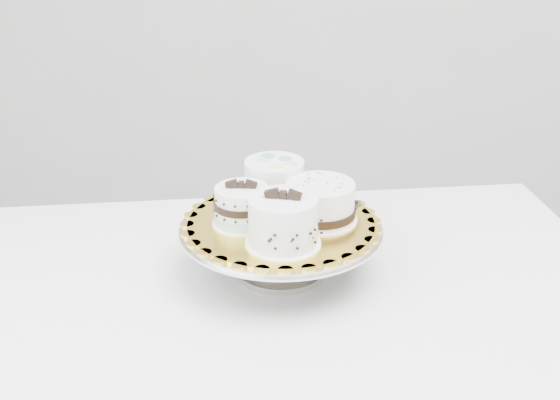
{
  "coord_description": "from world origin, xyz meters",
  "views": [
    {
      "loc": [
        -0.19,
        -0.96,
        1.39
      ],
      "look_at": [
        -0.14,
        0.1,
        0.9
      ],
      "focal_mm": 45.0,
      "sensor_mm": 36.0,
      "label": 1
    }
  ],
  "objects_px": {
    "cake_dots": "(274,181)",
    "cake_ribbon": "(321,203)",
    "cake_swirl": "(283,223)",
    "cake_stand": "(281,240)",
    "cake_banded": "(242,207)",
    "cake_board": "(281,223)",
    "table": "(292,328)"
  },
  "relations": [
    {
      "from": "cake_board",
      "to": "cake_ribbon",
      "type": "xyz_separation_m",
      "value": [
        0.07,
        0.01,
        0.03
      ]
    },
    {
      "from": "cake_dots",
      "to": "cake_ribbon",
      "type": "height_order",
      "value": "cake_dots"
    },
    {
      "from": "cake_board",
      "to": "cake_banded",
      "type": "relative_size",
      "value": 3.13
    },
    {
      "from": "cake_stand",
      "to": "cake_dots",
      "type": "distance_m",
      "value": 0.11
    },
    {
      "from": "cake_board",
      "to": "cake_banded",
      "type": "bearing_deg",
      "value": -177.28
    },
    {
      "from": "cake_stand",
      "to": "cake_swirl",
      "type": "bearing_deg",
      "value": -90.06
    },
    {
      "from": "cake_stand",
      "to": "cake_dots",
      "type": "height_order",
      "value": "cake_dots"
    },
    {
      "from": "cake_banded",
      "to": "cake_swirl",
      "type": "bearing_deg",
      "value": -45.11
    },
    {
      "from": "cake_board",
      "to": "cake_swirl",
      "type": "distance_m",
      "value": 0.09
    },
    {
      "from": "table",
      "to": "cake_dots",
      "type": "relative_size",
      "value": 9.38
    },
    {
      "from": "cake_swirl",
      "to": "cake_stand",
      "type": "bearing_deg",
      "value": 102.68
    },
    {
      "from": "cake_swirl",
      "to": "cake_dots",
      "type": "distance_m",
      "value": 0.16
    },
    {
      "from": "cake_stand",
      "to": "cake_banded",
      "type": "relative_size",
      "value": 3.42
    },
    {
      "from": "table",
      "to": "cake_stand",
      "type": "xyz_separation_m",
      "value": [
        -0.02,
        0.05,
        0.15
      ]
    },
    {
      "from": "cake_stand",
      "to": "cake_swirl",
      "type": "height_order",
      "value": "cake_swirl"
    },
    {
      "from": "cake_board",
      "to": "cake_banded",
      "type": "distance_m",
      "value": 0.07
    },
    {
      "from": "cake_board",
      "to": "cake_swirl",
      "type": "height_order",
      "value": "cake_swirl"
    },
    {
      "from": "cake_board",
      "to": "cake_swirl",
      "type": "bearing_deg",
      "value": -90.06
    },
    {
      "from": "table",
      "to": "cake_board",
      "type": "xyz_separation_m",
      "value": [
        -0.02,
        0.05,
        0.18
      ]
    },
    {
      "from": "table",
      "to": "cake_board",
      "type": "height_order",
      "value": "cake_board"
    },
    {
      "from": "cake_dots",
      "to": "cake_ribbon",
      "type": "relative_size",
      "value": 0.83
    },
    {
      "from": "cake_board",
      "to": "cake_swirl",
      "type": "xyz_separation_m",
      "value": [
        -0.0,
        -0.08,
        0.04
      ]
    },
    {
      "from": "cake_swirl",
      "to": "cake_ribbon",
      "type": "bearing_deg",
      "value": 64.36
    },
    {
      "from": "table",
      "to": "cake_swirl",
      "type": "xyz_separation_m",
      "value": [
        -0.02,
        -0.03,
        0.22
      ]
    },
    {
      "from": "table",
      "to": "cake_ribbon",
      "type": "height_order",
      "value": "cake_ribbon"
    },
    {
      "from": "table",
      "to": "cake_stand",
      "type": "bearing_deg",
      "value": 102.86
    },
    {
      "from": "table",
      "to": "cake_banded",
      "type": "distance_m",
      "value": 0.23
    },
    {
      "from": "table",
      "to": "cake_board",
      "type": "relative_size",
      "value": 3.77
    },
    {
      "from": "cake_swirl",
      "to": "cake_dots",
      "type": "height_order",
      "value": "cake_swirl"
    },
    {
      "from": "table",
      "to": "cake_ribbon",
      "type": "bearing_deg",
      "value": 45.71
    },
    {
      "from": "cake_swirl",
      "to": "cake_dots",
      "type": "bearing_deg",
      "value": 105.59
    },
    {
      "from": "cake_swirl",
      "to": "cake_banded",
      "type": "distance_m",
      "value": 0.1
    }
  ]
}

